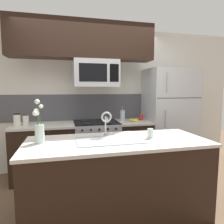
% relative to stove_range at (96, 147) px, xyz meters
% --- Properties ---
extents(ground_plane, '(10.00, 10.00, 0.00)m').
position_rel_stove_range_xyz_m(ground_plane, '(-0.00, -0.90, -0.46)').
color(ground_plane, brown).
extents(rear_partition, '(5.20, 0.10, 2.60)m').
position_rel_stove_range_xyz_m(rear_partition, '(0.30, 0.38, 0.84)').
color(rear_partition, silver).
rests_on(rear_partition, ground).
extents(splash_band, '(3.32, 0.01, 0.48)m').
position_rel_stove_range_xyz_m(splash_band, '(-0.00, 0.32, 0.69)').
color(splash_band, '#4C4C51').
rests_on(splash_band, rear_partition).
extents(back_counter_left, '(1.02, 0.65, 0.91)m').
position_rel_stove_range_xyz_m(back_counter_left, '(-0.87, 0.00, -0.01)').
color(back_counter_left, black).
rests_on(back_counter_left, ground).
extents(back_counter_right, '(0.61, 0.65, 0.91)m').
position_rel_stove_range_xyz_m(back_counter_right, '(0.67, 0.00, -0.01)').
color(back_counter_right, black).
rests_on(back_counter_right, ground).
extents(stove_range, '(0.76, 0.64, 0.93)m').
position_rel_stove_range_xyz_m(stove_range, '(0.00, 0.00, 0.00)').
color(stove_range, '#B7BABF').
rests_on(stove_range, ground).
extents(microwave, '(0.74, 0.40, 0.45)m').
position_rel_stove_range_xyz_m(microwave, '(0.00, -0.02, 1.29)').
color(microwave, '#B7BABF').
extents(upper_cabinet_band, '(2.33, 0.34, 0.60)m').
position_rel_stove_range_xyz_m(upper_cabinet_band, '(-0.21, -0.05, 1.81)').
color(upper_cabinet_band, black).
extents(refrigerator, '(0.89, 0.74, 1.85)m').
position_rel_stove_range_xyz_m(refrigerator, '(1.40, 0.02, 0.47)').
color(refrigerator, '#B7BABF').
rests_on(refrigerator, ground).
extents(storage_jar_tall, '(0.11, 0.11, 0.20)m').
position_rel_stove_range_xyz_m(storage_jar_tall, '(-1.27, -0.01, 0.55)').
color(storage_jar_tall, silver).
rests_on(storage_jar_tall, back_counter_left).
extents(storage_jar_medium, '(0.09, 0.09, 0.17)m').
position_rel_stove_range_xyz_m(storage_jar_medium, '(-1.14, 0.01, 0.54)').
color(storage_jar_medium, silver).
rests_on(storage_jar_medium, back_counter_left).
extents(banana_bunch, '(0.19, 0.15, 0.08)m').
position_rel_stove_range_xyz_m(banana_bunch, '(0.67, -0.06, 0.47)').
color(banana_bunch, yellow).
rests_on(banana_bunch, back_counter_right).
extents(french_press, '(0.09, 0.09, 0.27)m').
position_rel_stove_range_xyz_m(french_press, '(0.50, 0.06, 0.55)').
color(french_press, silver).
rests_on(french_press, back_counter_right).
extents(coffee_tin, '(0.08, 0.08, 0.11)m').
position_rel_stove_range_xyz_m(coffee_tin, '(0.85, 0.05, 0.50)').
color(coffee_tin, '#B22D23').
rests_on(coffee_tin, back_counter_right).
extents(island_counter, '(2.06, 0.86, 0.91)m').
position_rel_stove_range_xyz_m(island_counter, '(0.05, -1.25, -0.01)').
color(island_counter, black).
rests_on(island_counter, ground).
extents(kitchen_sink, '(0.76, 0.44, 0.16)m').
position_rel_stove_range_xyz_m(kitchen_sink, '(-0.04, -1.25, 0.38)').
color(kitchen_sink, '#ADAFB5').
rests_on(kitchen_sink, island_counter).
extents(sink_faucet, '(0.14, 0.14, 0.31)m').
position_rel_stove_range_xyz_m(sink_faucet, '(-0.04, -1.03, 0.65)').
color(sink_faucet, '#B7BABF').
rests_on(sink_faucet, island_counter).
extents(drinking_glass, '(0.07, 0.07, 0.11)m').
position_rel_stove_range_xyz_m(drinking_glass, '(0.45, -1.25, 0.50)').
color(drinking_glass, silver).
rests_on(drinking_glass, island_counter).
extents(flower_vase, '(0.11, 0.16, 0.47)m').
position_rel_stove_range_xyz_m(flower_vase, '(-0.81, -1.17, 0.61)').
color(flower_vase, silver).
rests_on(flower_vase, island_counter).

